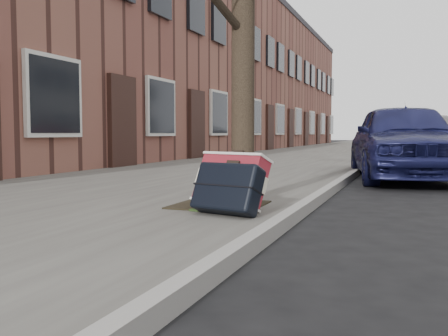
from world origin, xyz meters
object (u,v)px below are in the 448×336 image
at_px(suitcase_navy, 228,188).
at_px(car_near_front, 403,141).
at_px(car_near_mid, 419,136).
at_px(suitcase_red, 231,181).

xyz_separation_m(suitcase_navy, car_near_front, (1.36, 5.52, 0.35)).
bearing_deg(suitcase_navy, car_near_mid, 97.49).
height_order(suitcase_red, car_near_mid, car_near_mid).
height_order(suitcase_red, suitcase_navy, suitcase_red).
bearing_deg(car_near_front, suitcase_red, -115.93).
bearing_deg(suitcase_red, car_near_front, 94.51).
distance_m(suitcase_red, car_near_mid, 14.43).
bearing_deg(suitcase_red, suitcase_navy, -54.62).
distance_m(suitcase_red, car_near_front, 5.40).
relative_size(suitcase_navy, car_near_mid, 0.14).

